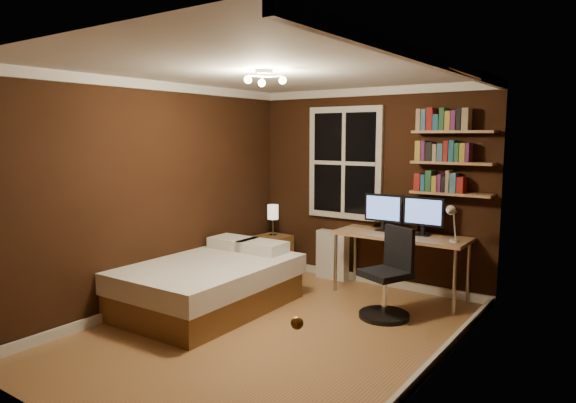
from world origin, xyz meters
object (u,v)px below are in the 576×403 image
Objects in this scene: bedside_lamp at (273,220)px; office_chair at (388,284)px; nightstand at (273,254)px; desk_lamp at (452,223)px; bed at (208,283)px; radiator at (332,255)px; desk at (400,239)px; monitor_left at (383,213)px; monitor_right at (423,216)px.

bedside_lamp is 2.21m from office_chair.
desk_lamp is (2.52, -0.13, 0.71)m from nightstand.
desk_lamp is at bearing 0.38° from nightstand.
desk_lamp reaches higher than bed.
bed is 1.90m from radiator.
office_chair reaches higher than desk.
bedside_lamp is 0.90× the size of monitor_left.
radiator is 1.12m from desk.
monitor_left is at bearing 180.00° from monitor_right.
desk is at bearing 3.94° from nightstand.
monitor_right is (1.28, -0.12, 0.65)m from radiator.
bedside_lamp reaches higher than radiator.
bedside_lamp is at bearing 177.15° from desk_lamp.
office_chair is (0.45, -0.82, -0.62)m from monitor_left.
office_chair is at bearing -16.14° from nightstand.
bedside_lamp is 0.28× the size of desk.
bedside_lamp reaches higher than nightstand.
bedside_lamp is 2.12m from monitor_right.
nightstand is 1.92m from desk.
monitor_right reaches higher than desk_lamp.
monitor_right is at bearing 42.18° from bed.
monitor_left is 1.10× the size of desk_lamp.
desk is at bearing 127.22° from office_chair.
desk is at bearing 167.14° from desk_lamp.
bedside_lamp is 0.67× the size of radiator.
radiator is at bearing 72.78° from bed.
desk is (1.04, -0.20, 0.37)m from radiator.
nightstand is 1.76m from monitor_left.
bed is 2.04× the size of office_chair.
monitor_right is (1.81, 1.70, 0.70)m from bed.
desk is 3.27× the size of monitor_left.
radiator is 1.33× the size of monitor_right.
desk is 0.84m from office_chair.
desk is at bearing 0.71° from bedside_lamp.
desk_lamp is (0.65, -0.15, 0.28)m from desk.
nightstand is 2.62m from desk_lamp.
radiator is 1.02m from monitor_left.
radiator is at bearing 169.05° from desk.
desk is 1.65× the size of office_chair.
office_chair is at bearing -76.10° from desk.
office_chair is (2.05, -0.72, -0.38)m from bedside_lamp.
monitor_right is (2.11, 0.10, 0.24)m from bedside_lamp.
bedside_lamp reaches higher than desk.
desk is at bearing -161.74° from monitor_right.
nightstand is at bearing 177.15° from desk_lamp.
nightstand is 0.55× the size of office_chair.
monitor_right reaches higher than bedside_lamp.
monitor_left is at bearing 163.31° from desk.
bed is 1.69m from bedside_lamp.
radiator is 1.33× the size of monitor_left.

